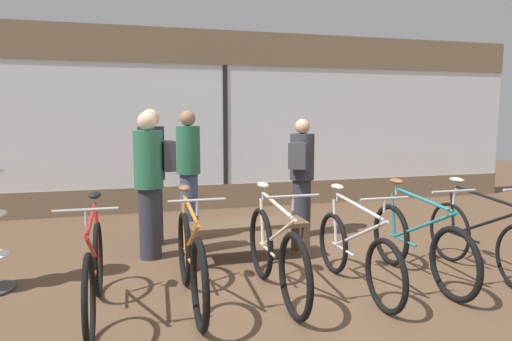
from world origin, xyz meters
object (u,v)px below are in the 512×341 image
at_px(customer_near_rack, 189,169).
at_px(customer_mid_floor, 152,174).
at_px(bicycle_far_right, 482,239).
at_px(bicycle_center_left, 276,254).
at_px(customer_by_window, 302,174).
at_px(display_bench, 248,229).
at_px(bicycle_left, 191,261).
at_px(bicycle_far_left, 94,272).
at_px(customer_near_bench, 150,180).
at_px(bicycle_right, 418,244).
at_px(bicycle_center_right, 356,253).

bearing_deg(customer_near_rack, customer_mid_floor, -136.90).
distance_m(bicycle_far_right, customer_mid_floor, 4.00).
relative_size(bicycle_center_left, customer_mid_floor, 0.99).
bearing_deg(customer_by_window, display_bench, -140.03).
bearing_deg(customer_mid_floor, customer_near_rack, 43.10).
relative_size(bicycle_left, display_bench, 1.27).
bearing_deg(customer_mid_floor, customer_by_window, -3.45).
height_order(bicycle_far_left, customer_near_bench, customer_near_bench).
height_order(bicycle_right, customer_near_bench, customer_near_bench).
height_order(bicycle_center_right, display_bench, bicycle_center_right).
bearing_deg(bicycle_center_left, customer_by_window, 62.64).
bearing_deg(bicycle_far_right, bicycle_right, 176.73).
xyz_separation_m(bicycle_far_left, customer_by_window, (2.64, 2.00, 0.50)).
distance_m(bicycle_left, display_bench, 1.38).
xyz_separation_m(bicycle_right, bicycle_far_right, (0.75, -0.04, 0.01)).
xyz_separation_m(bicycle_left, display_bench, (0.83, 1.11, -0.04)).
relative_size(bicycle_center_left, customer_by_window, 1.07).
relative_size(bicycle_far_left, bicycle_center_left, 0.97).
bearing_deg(customer_by_window, customer_mid_floor, 176.55).
bearing_deg(bicycle_center_left, bicycle_far_left, -178.64).
height_order(bicycle_right, customer_by_window, customer_by_window).
relative_size(customer_by_window, customer_mid_floor, 0.93).
xyz_separation_m(bicycle_far_left, bicycle_center_left, (1.63, 0.04, 0.01)).
bearing_deg(bicycle_far_left, bicycle_left, 4.17).
distance_m(bicycle_far_left, customer_near_rack, 2.92).
height_order(bicycle_center_left, customer_near_bench, customer_near_bench).
bearing_deg(customer_mid_floor, bicycle_right, -38.92).
xyz_separation_m(bicycle_left, bicycle_center_left, (0.80, -0.02, -0.00)).
relative_size(display_bench, customer_near_rack, 0.79).
bearing_deg(bicycle_right, display_bench, 143.27).
relative_size(bicycle_far_right, customer_near_bench, 1.00).
xyz_separation_m(bicycle_far_left, customer_mid_floor, (0.59, 2.12, 0.55)).
bearing_deg(customer_by_window, bicycle_left, -133.11).
xyz_separation_m(bicycle_right, display_bench, (-1.53, 1.14, -0.02)).
height_order(bicycle_left, customer_mid_floor, customer_mid_floor).
xyz_separation_m(bicycle_left, bicycle_right, (2.35, -0.03, -0.02)).
bearing_deg(bicycle_left, customer_by_window, 46.89).
height_order(bicycle_center_left, bicycle_center_right, bicycle_center_left).
height_order(display_bench, customer_mid_floor, customer_mid_floor).
distance_m(bicycle_center_right, display_bench, 1.43).
xyz_separation_m(bicycle_far_left, customer_near_bench, (0.55, 1.53, 0.55)).
bearing_deg(display_bench, customer_mid_floor, 138.14).
bearing_deg(bicycle_right, bicycle_center_left, 179.67).
distance_m(bicycle_far_left, bicycle_left, 0.83).
bearing_deg(customer_near_rack, bicycle_right, -51.80).
bearing_deg(display_bench, bicycle_far_left, -144.70).
relative_size(bicycle_left, bicycle_center_right, 1.03).
relative_size(bicycle_right, display_bench, 1.27).
xyz_separation_m(bicycle_right, customer_near_rack, (-2.05, 2.60, 0.56)).
bearing_deg(bicycle_far_right, bicycle_left, 178.65).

